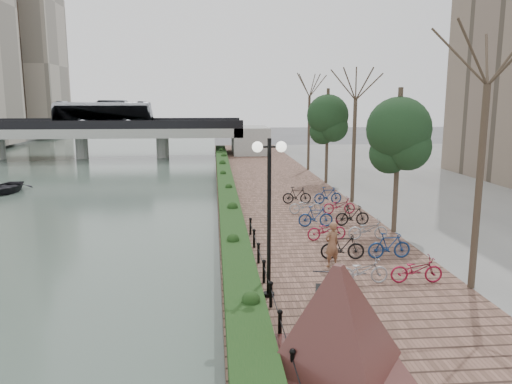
{
  "coord_description": "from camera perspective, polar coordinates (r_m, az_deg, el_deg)",
  "views": [
    {
      "loc": [
        -0.19,
        -12.59,
        6.4
      ],
      "look_at": [
        1.85,
        11.42,
        2.0
      ],
      "focal_mm": 35.0,
      "sensor_mm": 36.0,
      "label": 1
    }
  ],
  "objects": [
    {
      "name": "pedestrian",
      "position": [
        18.23,
        8.67,
        -5.94
      ],
      "size": [
        0.71,
        0.61,
        1.66
      ],
      "primitive_type": "imported",
      "rotation": [
        0.0,
        0.0,
        3.57
      ],
      "color": "brown",
      "rests_on": "promenade"
    },
    {
      "name": "hedge",
      "position": [
        33.07,
        -3.43,
        0.58
      ],
      "size": [
        1.1,
        56.0,
        0.6
      ],
      "primitive_type": "cube",
      "color": "#163613",
      "rests_on": "promenade"
    },
    {
      "name": "river_water",
      "position": [
        40.9,
        -26.02,
        0.3
      ],
      "size": [
        30.0,
        130.0,
        0.02
      ],
      "primitive_type": "cube",
      "color": "#4F6357",
      "rests_on": "ground"
    },
    {
      "name": "promenade",
      "position": [
        30.99,
        3.0,
        -1.11
      ],
      "size": [
        8.0,
        75.0,
        0.5
      ],
      "primitive_type": "cube",
      "color": "brown",
      "rests_on": "ground"
    },
    {
      "name": "motorcycle",
      "position": [
        14.19,
        7.58,
        -11.92
      ],
      "size": [
        0.91,
        1.83,
        1.09
      ],
      "primitive_type": null,
      "rotation": [
        0.0,
        0.0,
        -0.21
      ],
      "color": "black",
      "rests_on": "promenade"
    },
    {
      "name": "bicycle_parking",
      "position": [
        22.91,
        9.68,
        -3.51
      ],
      "size": [
        2.4,
        14.69,
        1.0
      ],
      "color": "#9A9B9F",
      "rests_on": "promenade"
    },
    {
      "name": "bridge",
      "position": [
        59.41,
        -18.9,
        6.88
      ],
      "size": [
        36.0,
        10.77,
        6.5
      ],
      "color": "#9F9F9A",
      "rests_on": "ground"
    },
    {
      "name": "ground",
      "position": [
        14.12,
        -3.73,
        -16.63
      ],
      "size": [
        220.0,
        220.0,
        0.0
      ],
      "primitive_type": "plane",
      "color": "#59595B",
      "rests_on": "ground"
    },
    {
      "name": "lamppost",
      "position": [
        14.72,
        1.52,
        0.93
      ],
      "size": [
        1.02,
        0.32,
        4.84
      ],
      "color": "black",
      "rests_on": "promenade"
    },
    {
      "name": "street_trees",
      "position": [
        26.7,
        13.06,
        4.25
      ],
      "size": [
        3.2,
        37.12,
        6.8
      ],
      "color": "#3A2C22",
      "rests_on": "promenade"
    },
    {
      "name": "granite_monument",
      "position": [
        11.38,
        9.21,
        -13.98
      ],
      "size": [
        3.86,
        3.86,
        2.44
      ],
      "color": "#401B1C",
      "rests_on": "promenade"
    },
    {
      "name": "boat",
      "position": [
        39.51,
        -26.58,
        0.53
      ],
      "size": [
        2.8,
        3.85,
        0.78
      ],
      "primitive_type": "imported",
      "rotation": [
        0.0,
        0.0,
        0.03
      ],
      "color": "black",
      "rests_on": "river_water"
    },
    {
      "name": "chain_fence",
      "position": [
        15.69,
        1.28,
        -10.38
      ],
      "size": [
        0.1,
        14.1,
        0.7
      ],
      "color": "black",
      "rests_on": "promenade"
    }
  ]
}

